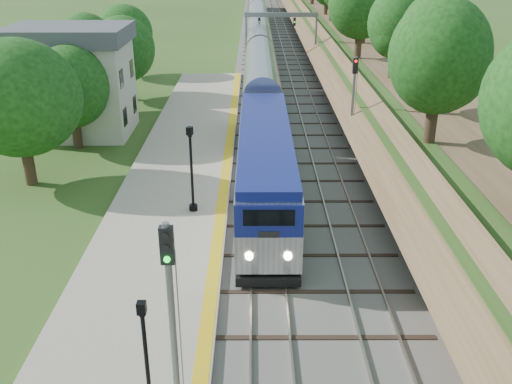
{
  "coord_description": "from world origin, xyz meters",
  "views": [
    {
      "loc": [
        -0.57,
        -12.01,
        13.46
      ],
      "look_at": [
        -0.5,
        12.27,
        2.8
      ],
      "focal_mm": 40.0,
      "sensor_mm": 36.0,
      "label": 1
    }
  ],
  "objects_px": {
    "train": "(259,37)",
    "signal_farside": "(353,93)",
    "lamppost_mid": "(147,366)",
    "station_building": "(73,80)",
    "lamppost_far": "(192,174)",
    "signal_platform": "(171,302)",
    "signal_gantry": "(281,25)"
  },
  "relations": [
    {
      "from": "train",
      "to": "signal_farside",
      "type": "height_order",
      "value": "signal_farside"
    },
    {
      "from": "lamppost_mid",
      "to": "signal_farside",
      "type": "bearing_deg",
      "value": 68.52
    },
    {
      "from": "station_building",
      "to": "lamppost_far",
      "type": "bearing_deg",
      "value": -55.13
    },
    {
      "from": "train",
      "to": "signal_platform",
      "type": "distance_m",
      "value": 62.59
    },
    {
      "from": "station_building",
      "to": "lamppost_far",
      "type": "distance_m",
      "value": 17.87
    },
    {
      "from": "signal_gantry",
      "to": "signal_platform",
      "type": "height_order",
      "value": "signal_platform"
    },
    {
      "from": "signal_farside",
      "to": "lamppost_mid",
      "type": "bearing_deg",
      "value": -111.48
    },
    {
      "from": "lamppost_mid",
      "to": "lamppost_far",
      "type": "distance_m",
      "value": 14.28
    },
    {
      "from": "signal_farside",
      "to": "signal_platform",
      "type": "bearing_deg",
      "value": -109.99
    },
    {
      "from": "station_building",
      "to": "lamppost_mid",
      "type": "relative_size",
      "value": 2.15
    },
    {
      "from": "train",
      "to": "signal_farside",
      "type": "xyz_separation_m",
      "value": [
        6.2,
        -37.47,
        1.88
      ]
    },
    {
      "from": "signal_platform",
      "to": "lamppost_far",
      "type": "bearing_deg",
      "value": 93.74
    },
    {
      "from": "signal_platform",
      "to": "signal_gantry",
      "type": "bearing_deg",
      "value": 84.29
    },
    {
      "from": "train",
      "to": "lamppost_far",
      "type": "height_order",
      "value": "lamppost_far"
    },
    {
      "from": "lamppost_mid",
      "to": "lamppost_far",
      "type": "bearing_deg",
      "value": 90.49
    },
    {
      "from": "signal_gantry",
      "to": "signal_farside",
      "type": "relative_size",
      "value": 1.32
    },
    {
      "from": "station_building",
      "to": "signal_platform",
      "type": "bearing_deg",
      "value": -68.88
    },
    {
      "from": "lamppost_far",
      "to": "train",
      "type": "bearing_deg",
      "value": 85.48
    },
    {
      "from": "station_building",
      "to": "lamppost_mid",
      "type": "distance_m",
      "value": 30.72
    },
    {
      "from": "signal_gantry",
      "to": "lamppost_mid",
      "type": "distance_m",
      "value": 54.29
    },
    {
      "from": "station_building",
      "to": "lamppost_far",
      "type": "height_order",
      "value": "station_building"
    },
    {
      "from": "lamppost_mid",
      "to": "lamppost_far",
      "type": "relative_size",
      "value": 0.87
    },
    {
      "from": "lamppost_far",
      "to": "signal_farside",
      "type": "relative_size",
      "value": 0.72
    },
    {
      "from": "signal_gantry",
      "to": "lamppost_mid",
      "type": "bearing_deg",
      "value": -96.54
    },
    {
      "from": "signal_gantry",
      "to": "lamppost_mid",
      "type": "xyz_separation_m",
      "value": [
        -6.17,
        -53.87,
        -2.65
      ]
    },
    {
      "from": "station_building",
      "to": "train",
      "type": "distance_m",
      "value": 36.59
    },
    {
      "from": "signal_platform",
      "to": "signal_farside",
      "type": "relative_size",
      "value": 1.0
    },
    {
      "from": "station_building",
      "to": "signal_platform",
      "type": "xyz_separation_m",
      "value": [
        11.1,
        -28.74,
        0.21
      ]
    },
    {
      "from": "lamppost_mid",
      "to": "signal_farside",
      "type": "distance_m",
      "value": 27.1
    },
    {
      "from": "train",
      "to": "station_building",
      "type": "bearing_deg",
      "value": -112.52
    },
    {
      "from": "train",
      "to": "signal_gantry",
      "type": "bearing_deg",
      "value": -74.25
    },
    {
      "from": "train",
      "to": "lamppost_far",
      "type": "bearing_deg",
      "value": -94.52
    }
  ]
}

